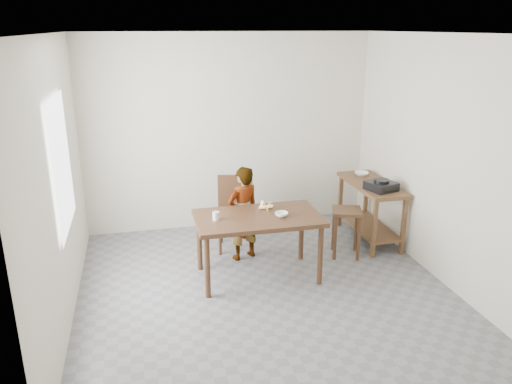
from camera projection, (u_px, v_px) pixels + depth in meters
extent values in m
cube|color=slate|center=(264.00, 290.00, 5.53)|extent=(4.00, 4.00, 0.04)
cube|color=white|center=(266.00, 31.00, 4.66)|extent=(4.00, 4.00, 0.04)
cube|color=beige|center=(229.00, 133.00, 6.96)|extent=(4.00, 0.04, 2.70)
cube|color=beige|center=(343.00, 255.00, 3.23)|extent=(4.00, 0.04, 2.70)
cube|color=beige|center=(56.00, 186.00, 4.65)|extent=(0.04, 4.00, 2.70)
cube|color=beige|center=(441.00, 160.00, 5.54)|extent=(0.04, 4.00, 2.70)
cube|color=white|center=(62.00, 164.00, 4.80)|extent=(0.02, 1.10, 1.30)
imported|color=silver|center=(243.00, 213.00, 6.08)|extent=(0.51, 0.42, 1.18)
cylinder|color=silver|center=(216.00, 216.00, 5.43)|extent=(0.09, 0.09, 0.10)
imported|color=white|center=(281.00, 214.00, 5.55)|extent=(0.19, 0.19, 0.05)
imported|color=white|center=(361.00, 174.00, 6.89)|extent=(0.25, 0.25, 0.05)
cube|color=black|center=(381.00, 186.00, 6.27)|extent=(0.40, 0.40, 0.11)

